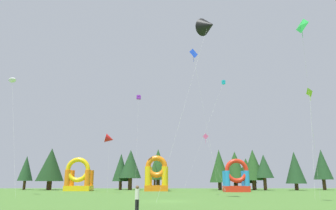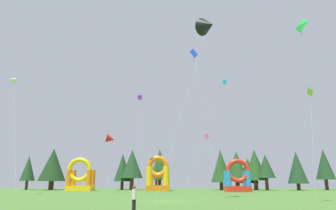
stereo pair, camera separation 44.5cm
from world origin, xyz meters
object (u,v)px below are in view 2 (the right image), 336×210
Objects in this scene: kite_green_diamond at (300,26)px; inflatable_orange_dome at (80,179)px; kite_purple_box at (140,98)px; kite_red_delta at (110,139)px; inflatable_blue_arch at (158,178)px; kite_white_parafoil at (13,81)px; kite_blue_diamond at (193,55)px; kite_cyan_box at (224,83)px; kite_lime_diamond at (311,93)px; kite_black_delta at (207,26)px; kite_pink_diamond at (207,137)px; person_far_side at (134,196)px; inflatable_red_slide at (237,180)px.

kite_green_diamond is 53.74m from inflatable_orange_dome.
kite_red_delta is (-4.73, -5.44, -9.42)m from kite_purple_box.
kite_white_parafoil is at bearing -135.39° from inflatable_blue_arch.
kite_cyan_box is at bearing 66.75° from kite_blue_diamond.
inflatable_blue_arch is at bearing 113.39° from kite_green_diamond.
inflatable_blue_arch is at bearing -1.61° from inflatable_orange_dome.
kite_green_diamond is (2.77, -31.87, -3.88)m from kite_cyan_box.
inflatable_blue_arch is at bearing 55.64° from kite_purple_box.
kite_cyan_box is at bearing 112.80° from kite_lime_diamond.
kite_black_delta is 26.65m from kite_pink_diamond.
kite_red_delta is at bearing 38.70° from kite_white_parafoil.
kite_purple_box is 2.78× the size of inflatable_orange_dome.
kite_red_delta is 15.35m from inflatable_blue_arch.
kite_pink_diamond is at bearing 84.98° from kite_black_delta.
kite_purple_box is 0.84× the size of kite_black_delta.
kite_purple_box reaches higher than inflatable_blue_arch.
inflatable_orange_dome is at bearing 130.65° from kite_green_diamond.
inflatable_orange_dome is (-17.42, 47.32, 1.51)m from person_far_side.
kite_lime_diamond is 1.97× the size of inflatable_blue_arch.
kite_blue_diamond is at bearing 28.64° from person_far_side.
kite_lime_diamond is 0.78× the size of kite_green_diamond.
inflatable_orange_dome is (5.25, 22.28, -15.00)m from kite_white_parafoil.
kite_pink_diamond is at bearing 102.20° from kite_green_diamond.
kite_white_parafoil is 42.27m from kite_green_diamond.
kite_lime_diamond is 2.29× the size of inflatable_red_slide.
kite_blue_diamond is 19.20m from kite_cyan_box.
kite_red_delta is at bearing 152.58° from kite_lime_diamond.
inflatable_blue_arch is (8.42, 10.84, -6.89)m from kite_red_delta.
kite_lime_diamond is 2.07× the size of inflatable_orange_dome.
kite_purple_box is 3.08× the size of inflatable_red_slide.
kite_purple_box is 38.97m from kite_green_diamond.
kite_white_parafoil is 31.65m from kite_black_delta.
kite_black_delta reaches higher than kite_pink_diamond.
kite_black_delta is at bearing -75.95° from inflatable_blue_arch.
inflatable_orange_dome is (-30.77, 7.20, -19.26)m from kite_cyan_box.
kite_black_delta is at bearing -104.03° from kite_cyan_box.
inflatable_orange_dome is at bearing 166.84° from kite_cyan_box.
kite_red_delta is at bearing -53.30° from inflatable_orange_dome.
kite_blue_diamond is 3.05× the size of inflatable_orange_dome.
inflatable_blue_arch is (-16.69, 38.59, -15.16)m from kite_green_diamond.
inflatable_blue_arch is at bearing 44.61° from kite_white_parafoil.
kite_white_parafoil is 0.97× the size of kite_green_diamond.
kite_red_delta reaches higher than inflatable_blue_arch.
inflatable_blue_arch reaches higher than person_far_side.
kite_black_delta is (-6.12, -24.48, 0.12)m from kite_cyan_box.
kite_blue_diamond is at bearing -75.35° from inflatable_blue_arch.
kite_pink_diamond is 0.59× the size of kite_green_diamond.
kite_purple_box reaches higher than kite_red_delta.
kite_blue_diamond is 0.96× the size of kite_cyan_box.
kite_pink_diamond is (-4.01, -0.52, -11.37)m from kite_cyan_box.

